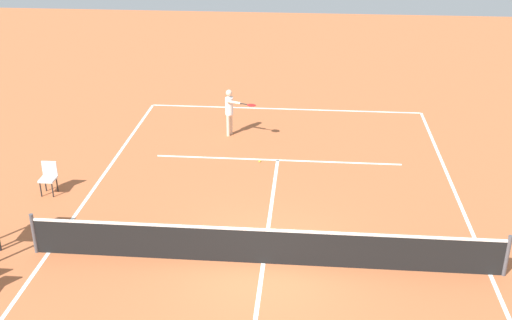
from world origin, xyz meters
name	(u,v)px	position (x,y,z in m)	size (l,w,h in m)	color
ground_plane	(263,263)	(0.00, 0.00, 0.00)	(60.00, 60.00, 0.00)	#B76038
court_lines	(263,263)	(0.00, 0.00, 0.00)	(10.79, 22.09, 0.01)	white
tennis_net	(263,246)	(0.00, 0.00, 0.50)	(11.39, 0.10, 1.07)	#4C4C51
player_serving	(230,109)	(1.80, -8.07, 1.01)	(1.18, 0.92, 1.69)	beige
tennis_ball	(260,161)	(0.58, -5.85, 0.03)	(0.07, 0.07, 0.07)	#CCE033
courtside_chair_mid	(49,176)	(6.52, -3.14, 0.53)	(0.44, 0.46, 0.95)	#262626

